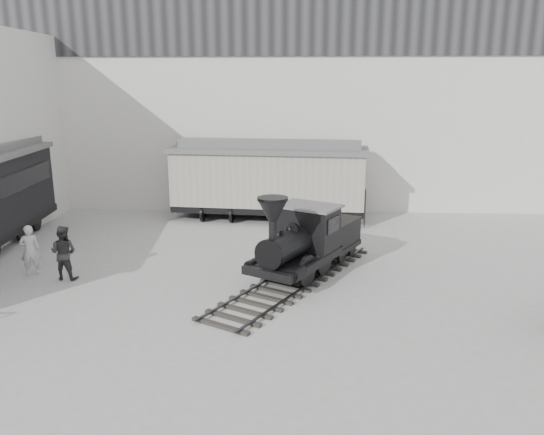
{
  "coord_description": "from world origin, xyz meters",
  "views": [
    {
      "loc": [
        1.25,
        -13.94,
        6.67
      ],
      "look_at": [
        0.43,
        4.47,
        2.0
      ],
      "focal_mm": 35.0,
      "sensor_mm": 36.0,
      "label": 1
    }
  ],
  "objects_px": {
    "boxcar": "(269,178)",
    "visitor_a": "(30,250)",
    "visitor_b": "(64,253)",
    "locomotive": "(304,244)"
  },
  "relations": [
    {
      "from": "locomotive",
      "to": "visitor_b",
      "type": "distance_m",
      "value": 8.41
    },
    {
      "from": "boxcar",
      "to": "visitor_b",
      "type": "height_order",
      "value": "boxcar"
    },
    {
      "from": "locomotive",
      "to": "boxcar",
      "type": "bearing_deg",
      "value": 130.91
    },
    {
      "from": "visitor_a",
      "to": "locomotive",
      "type": "bearing_deg",
      "value": 156.59
    },
    {
      "from": "visitor_a",
      "to": "boxcar",
      "type": "bearing_deg",
      "value": -158.91
    },
    {
      "from": "locomotive",
      "to": "visitor_a",
      "type": "height_order",
      "value": "locomotive"
    },
    {
      "from": "boxcar",
      "to": "visitor_b",
      "type": "relative_size",
      "value": 5.2
    },
    {
      "from": "boxcar",
      "to": "visitor_a",
      "type": "relative_size",
      "value": 5.44
    },
    {
      "from": "boxcar",
      "to": "visitor_b",
      "type": "distance_m",
      "value": 11.17
    },
    {
      "from": "boxcar",
      "to": "visitor_a",
      "type": "bearing_deg",
      "value": -128.07
    }
  ]
}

